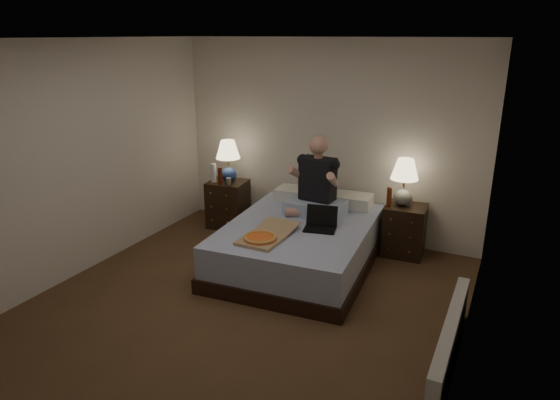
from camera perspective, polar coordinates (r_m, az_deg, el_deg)
The scene contains 19 objects.
floor at distance 4.95m, azimuth -4.68°, elevation -12.40°, with size 4.00×4.50×0.00m, color brown.
ceiling at distance 4.25m, azimuth -5.60°, elevation 17.92°, with size 4.00×4.50×0.00m, color white.
wall_back at distance 6.41m, azimuth 5.34°, elevation 6.85°, with size 4.00×2.50×0.00m, color silver.
wall_front at distance 2.91m, azimuth -28.88°, elevation -10.29°, with size 4.00×2.50×0.00m, color silver.
wall_left at distance 5.71m, azimuth -22.65°, elevation 4.03°, with size 4.50×2.50×0.00m, color silver.
wall_right at distance 3.86m, azimuth 21.34°, elevation -2.32°, with size 4.50×2.50×0.00m, color silver.
bed at distance 5.70m, azimuth 2.23°, elevation -5.13°, with size 1.53×2.03×0.51m, color #576BAF.
nightstand_left at distance 6.87m, azimuth -5.94°, elevation -0.43°, with size 0.49×0.44×0.64m, color black.
nightstand_right at distance 6.14m, azimuth 14.01°, elevation -3.38°, with size 0.47×0.42×0.61m, color black.
lamp_left at distance 6.71m, azimuth -5.93°, elevation 4.45°, with size 0.32×0.32×0.56m, color navy, non-canonical shape.
lamp_right at distance 5.98m, azimuth 13.99°, elevation 1.98°, with size 0.32×0.32×0.56m, color gray, non-canonical shape.
water_bottle at distance 6.73m, azimuth -7.61°, elevation 3.08°, with size 0.07×0.07×0.25m, color silver.
soda_can at distance 6.58m, azimuth -5.89°, elevation 2.11°, with size 0.07×0.07×0.10m, color #A2A29E.
beer_bottle_left at distance 6.62m, azimuth -6.86°, elevation 2.75°, with size 0.06×0.06×0.23m, color #501B0B.
beer_bottle_right at distance 5.94m, azimuth 12.37°, elevation 0.34°, with size 0.06×0.06×0.23m, color #5D230D.
person at distance 5.78m, azimuth 4.12°, elevation 2.75°, with size 0.66×0.52×0.93m, color black, non-canonical shape.
laptop at distance 5.40m, azimuth 4.61°, elevation -2.24°, with size 0.34×0.28×0.24m, color black, non-canonical shape.
pizza_box at distance 5.11m, azimuth -2.28°, elevation -4.43°, with size 0.40×0.76×0.08m, color tan, non-canonical shape.
radiator at distance 4.35m, azimuth 18.77°, elevation -15.14°, with size 0.10×1.60×0.40m, color silver.
Camera 1 is at (2.21, -3.63, 2.54)m, focal length 32.00 mm.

